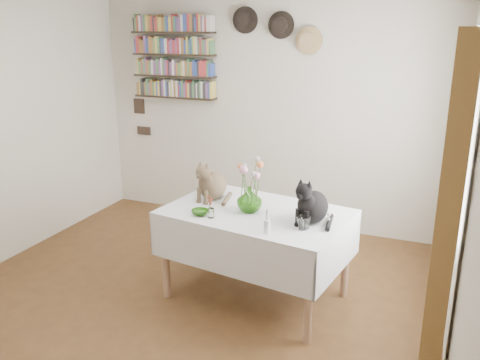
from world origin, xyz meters
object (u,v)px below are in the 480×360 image
at_px(dining_table, 256,233).
at_px(flower_vase, 249,199).
at_px(tabby_cat, 213,179).
at_px(black_cat, 313,199).
at_px(bookshelf_unit, 174,58).

xyz_separation_m(dining_table, flower_vase, (-0.05, -0.03, 0.29)).
height_order(tabby_cat, black_cat, black_cat).
xyz_separation_m(dining_table, bookshelf_unit, (-1.61, 1.60, 1.26)).
distance_m(dining_table, tabby_cat, 0.60).
bearing_deg(flower_vase, tabby_cat, 156.38).
bearing_deg(bookshelf_unit, flower_vase, -46.32).
distance_m(tabby_cat, flower_vase, 0.45).
distance_m(tabby_cat, bookshelf_unit, 2.06).
bearing_deg(black_cat, tabby_cat, -173.45).
relative_size(tabby_cat, black_cat, 0.97).
height_order(black_cat, bookshelf_unit, bookshelf_unit).
distance_m(tabby_cat, black_cat, 0.94).
distance_m(black_cat, bookshelf_unit, 2.80).
bearing_deg(black_cat, flower_vase, -163.54).
distance_m(flower_vase, bookshelf_unit, 2.45).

